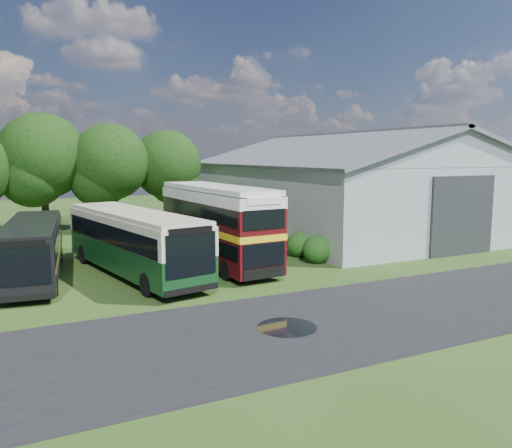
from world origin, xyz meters
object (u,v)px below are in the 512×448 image
storage_shed (347,180)px  bus_maroon_double (217,226)px  bus_green_single (133,241)px  bus_dark_single (33,248)px

storage_shed → bus_maroon_double: 16.95m
storage_shed → bus_green_single: 21.50m
storage_shed → bus_dark_single: storage_shed is taller
bus_green_single → bus_dark_single: (-4.78, 1.33, -0.22)m
storage_shed → bus_green_single: size_ratio=1.98×
bus_green_single → bus_maroon_double: bearing=-7.0°
bus_maroon_double → storage_shed: bearing=24.1°
bus_maroon_double → bus_dark_single: 9.69m
storage_shed → bus_maroon_double: size_ratio=2.31×
bus_maroon_double → bus_dark_single: size_ratio=0.99×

